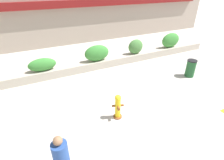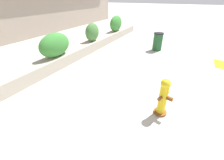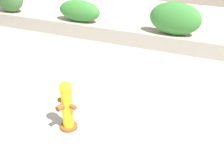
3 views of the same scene
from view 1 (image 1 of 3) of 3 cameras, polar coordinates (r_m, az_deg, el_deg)
The scene contains 9 objects.
ground_plane at distance 7.09m, azimuth 14.02°, elevation -15.02°, with size 120.00×120.00×0.00m, color #B2ADA3.
planter_wall_low at distance 11.31m, azimuth -5.03°, elevation 5.13°, with size 18.00×0.70×0.50m, color #ADA393.
hedge_bush_1 at distance 10.46m, azimuth -21.83°, elevation 4.67°, with size 1.50×0.56×0.73m, color #387F33.
hedge_bush_2 at distance 11.04m, azimuth -4.96°, elevation 8.74°, with size 1.58×0.67×1.01m, color #387F33.
hedge_bush_3 at distance 12.30m, azimuth 7.71°, elevation 10.74°, with size 1.10×0.57×1.00m, color #427538.
hedge_bush_4 at distance 14.20m, azimuth 18.59°, elevation 12.21°, with size 1.56×0.59×1.09m, color #387F33.
fire_hydrant at distance 7.01m, azimuth 1.91°, elevation -8.59°, with size 0.48×0.48×1.08m.
pedestrian at distance 4.97m, azimuth -16.16°, elevation -23.35°, with size 0.44×0.44×1.73m.
trash_bin at distance 11.11m, azimuth 24.28°, elevation 3.53°, with size 0.55×0.55×1.01m.
Camera 1 is at (-3.65, -3.67, 4.85)m, focal length 28.00 mm.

